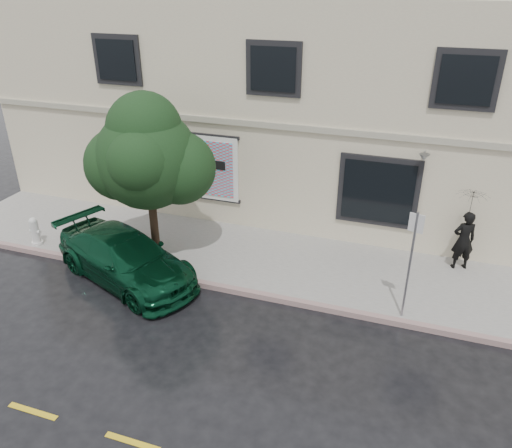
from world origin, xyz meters
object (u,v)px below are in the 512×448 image
(street_tree, at_px, (147,159))
(fire_hydrant, at_px, (35,231))
(pedestrian, at_px, (464,240))
(car, at_px, (125,257))

(street_tree, xyz_separation_m, fire_hydrant, (-3.82, -0.54, -2.56))
(pedestrian, relative_size, fire_hydrant, 1.94)
(car, distance_m, fire_hydrant, 3.57)
(car, distance_m, street_tree, 2.73)
(street_tree, bearing_deg, pedestrian, 14.51)
(fire_hydrant, bearing_deg, pedestrian, 14.64)
(car, xyz_separation_m, pedestrian, (8.65, 3.30, 0.34))
(car, relative_size, street_tree, 1.05)
(pedestrian, distance_m, fire_hydrant, 12.48)
(street_tree, bearing_deg, car, -104.84)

